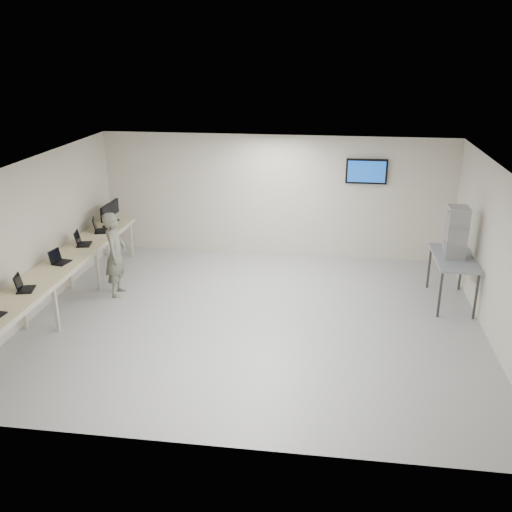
# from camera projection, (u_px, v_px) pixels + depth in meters

# --- Properties ---
(room) EXTENTS (8.01, 7.01, 2.81)m
(room) POSITION_uv_depth(u_px,v_px,m) (257.00, 245.00, 9.84)
(room) COLOR #BABABA
(room) RESTS_ON ground
(workbench) EXTENTS (0.76, 6.00, 0.90)m
(workbench) POSITION_uv_depth(u_px,v_px,m) (61.00, 267.00, 10.46)
(workbench) COLOR tan
(workbench) RESTS_ON ground
(laptop_1) EXTENTS (0.35, 0.39, 0.26)m
(laptop_1) POSITION_uv_depth(u_px,v_px,m) (23.00, 286.00, 9.26)
(laptop_1) COLOR black
(laptop_1) RESTS_ON workbench
(laptop_2) EXTENTS (0.32, 0.36, 0.25)m
(laptop_2) POSITION_uv_depth(u_px,v_px,m) (59.00, 259.00, 10.42)
(laptop_2) COLOR black
(laptop_2) RESTS_ON workbench
(laptop_3) EXTENTS (0.36, 0.40, 0.28)m
(laptop_3) POSITION_uv_depth(u_px,v_px,m) (81.00, 241.00, 11.37)
(laptop_3) COLOR black
(laptop_3) RESTS_ON workbench
(laptop_4) EXTENTS (0.42, 0.44, 0.29)m
(laptop_4) POSITION_uv_depth(u_px,v_px,m) (98.00, 228.00, 12.19)
(laptop_4) COLOR black
(laptop_4) RESTS_ON workbench
(monitor_near) EXTENTS (0.22, 0.49, 0.48)m
(monitor_near) POSITION_uv_depth(u_px,v_px,m) (106.00, 214.00, 12.44)
(monitor_near) COLOR black
(monitor_near) RESTS_ON workbench
(monitor_far) EXTENTS (0.21, 0.48, 0.47)m
(monitor_far) POSITION_uv_depth(u_px,v_px,m) (114.00, 209.00, 12.87)
(monitor_far) COLOR black
(monitor_far) RESTS_ON workbench
(soldier) EXTENTS (0.45, 0.64, 1.68)m
(soldier) POSITION_uv_depth(u_px,v_px,m) (116.00, 254.00, 11.06)
(soldier) COLOR #626750
(soldier) RESTS_ON ground
(side_table) EXTENTS (0.72, 1.55, 0.93)m
(side_table) POSITION_uv_depth(u_px,v_px,m) (454.00, 261.00, 10.68)
(side_table) COLOR gray
(side_table) RESTS_ON ground
(storage_bins) EXTENTS (0.37, 0.41, 0.97)m
(storage_bins) POSITION_uv_depth(u_px,v_px,m) (456.00, 232.00, 10.49)
(storage_bins) COLOR #9A9A9A
(storage_bins) RESTS_ON side_table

